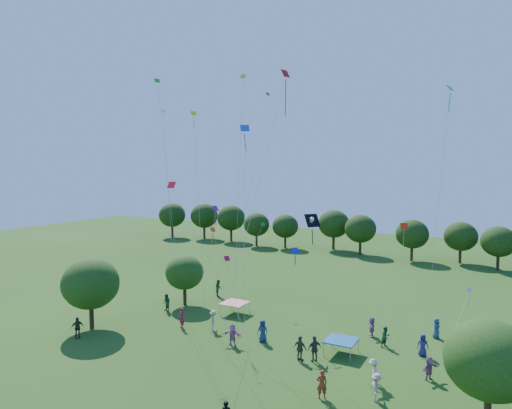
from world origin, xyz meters
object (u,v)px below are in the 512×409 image
object	(u,v)px
tent_blue	(341,340)
pirate_kite	(312,222)
near_tree_north	(185,272)
red_high_kite	(276,115)
near_tree_west	(91,284)
tent_red_stripe	(235,303)
near_tree_east	(490,360)

from	to	relation	value
tent_blue	pirate_kite	xyz separation A→B (m)	(-2.67, 0.88, 8.47)
near_tree_north	red_high_kite	world-z (taller)	red_high_kite
near_tree_west	tent_blue	size ratio (longest dim) A/B	2.74
near_tree_west	red_high_kite	distance (m)	21.11
pirate_kite	red_high_kite	world-z (taller)	red_high_kite
near_tree_west	red_high_kite	world-z (taller)	red_high_kite
near_tree_west	pirate_kite	distance (m)	19.47
near_tree_north	tent_red_stripe	world-z (taller)	near_tree_north
tent_blue	near_tree_west	bearing A→B (deg)	-166.54
near_tree_west	tent_red_stripe	world-z (taller)	near_tree_west
red_high_kite	near_tree_east	bearing A→B (deg)	-26.68
near_tree_west	near_tree_north	world-z (taller)	near_tree_west
near_tree_west	tent_blue	bearing A→B (deg)	13.46
near_tree_north	tent_red_stripe	xyz separation A→B (m)	(5.89, -0.14, -2.23)
near_tree_west	near_tree_north	distance (m)	9.62
tent_red_stripe	near_tree_north	bearing A→B (deg)	178.63
near_tree_east	tent_red_stripe	bearing A→B (deg)	155.57
near_tree_east	pirate_kite	xyz separation A→B (m)	(-12.41, 6.44, 5.79)
pirate_kite	near_tree_west	bearing A→B (deg)	-161.99
near_tree_north	tent_red_stripe	distance (m)	6.30
near_tree_north	near_tree_west	bearing A→B (deg)	-107.48
near_tree_west	tent_blue	xyz separation A→B (m)	(20.40, 4.88, -2.82)
near_tree_east	red_high_kite	xyz separation A→B (m)	(-16.38, 8.23, 14.27)
near_tree_north	red_high_kite	xyz separation A→B (m)	(10.87, -1.61, 14.72)
pirate_kite	red_high_kite	bearing A→B (deg)	155.72
tent_blue	tent_red_stripe	bearing A→B (deg)	160.40
near_tree_east	tent_blue	world-z (taller)	near_tree_east
near_tree_east	red_high_kite	bearing A→B (deg)	153.32
near_tree_west	red_high_kite	xyz separation A→B (m)	(13.76, 7.55, 14.12)
near_tree_west	pirate_kite	bearing A→B (deg)	18.01
near_tree_west	tent_red_stripe	xyz separation A→B (m)	(8.78, 9.02, -2.82)
tent_red_stripe	tent_blue	bearing A→B (deg)	-19.60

